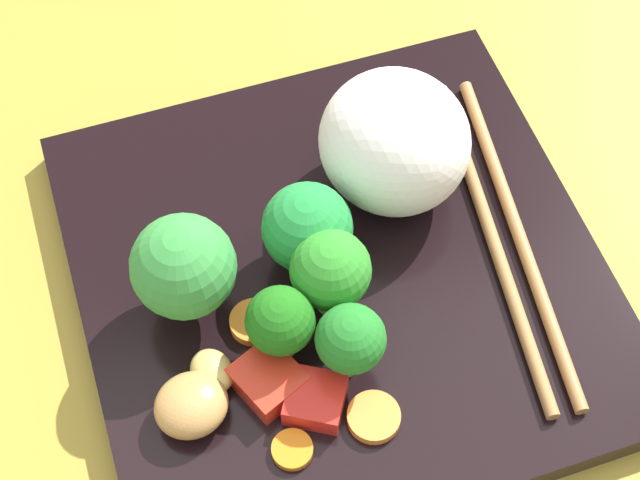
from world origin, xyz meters
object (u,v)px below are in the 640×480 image
(rice_mound, at_px, (394,142))
(chopstick_pair, at_px, (505,234))
(broccoli_floret_1, at_px, (185,273))
(square_plate, at_px, (340,277))
(carrot_slice_1, at_px, (254,322))

(rice_mound, relative_size, chopstick_pair, 0.39)
(rice_mound, relative_size, broccoli_floret_1, 1.23)
(square_plate, relative_size, rice_mound, 3.31)
(carrot_slice_1, relative_size, chopstick_pair, 0.12)
(broccoli_floret_1, bearing_deg, chopstick_pair, -90.68)
(square_plate, height_order, chopstick_pair, chopstick_pair)
(square_plate, relative_size, carrot_slice_1, 10.99)
(rice_mound, xyz_separation_m, chopstick_pair, (-0.05, -0.05, -0.03))
(carrot_slice_1, bearing_deg, broccoli_floret_1, 59.96)
(chopstick_pair, bearing_deg, broccoli_floret_1, 93.87)
(square_plate, bearing_deg, rice_mound, -43.08)
(square_plate, height_order, broccoli_floret_1, broccoli_floret_1)
(broccoli_floret_1, distance_m, carrot_slice_1, 0.05)
(rice_mound, bearing_deg, chopstick_pair, -136.98)
(square_plate, bearing_deg, chopstick_pair, -93.52)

